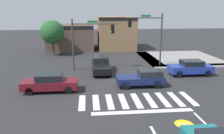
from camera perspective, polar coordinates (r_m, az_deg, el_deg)
The scene contains 12 objects.
ground_plane at distance 21.90m, azimuth 3.56°, elevation -3.71°, with size 120.00×120.00×0.00m, color #2B2B2D.
crosswalk_near at distance 17.73m, azimuth 5.96°, elevation -8.03°, with size 8.50×2.96×0.01m.
bike_detector_marking at distance 14.89m, azimuth 17.03°, elevation -13.03°, with size 1.11×1.11×0.01m.
curb_corner_northeast at distance 32.97m, azimuth 15.54°, elevation 1.90°, with size 10.00×10.60×0.15m.
storefront_row at distance 40.24m, azimuth -4.34°, elevation 7.78°, with size 14.34×6.95×5.40m.
traffic_signal_northwest at distance 25.85m, azimuth -5.24°, elevation 7.61°, with size 4.94×0.32×5.60m.
traffic_signal_northeast at distance 27.59m, azimuth 8.78°, elevation 8.63°, with size 4.27×0.32×6.18m.
car_blue at distance 25.37m, azimuth 18.46°, elevation -0.12°, with size 4.33×1.88×1.53m.
car_black at distance 25.28m, azimuth -2.67°, elevation 0.51°, with size 1.84×4.78×1.54m.
car_maroon at distance 19.92m, azimuth -14.78°, elevation -3.71°, with size 4.46×1.71×1.48m.
car_navy at distance 20.76m, azimuth 7.41°, elevation -2.67°, with size 4.13×1.72×1.43m.
roadside_tree at distance 35.10m, azimuth -14.23°, elevation 8.14°, with size 3.40×3.40×5.10m.
Camera 1 is at (-3.51, -20.60, 6.56)m, focal length 37.79 mm.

